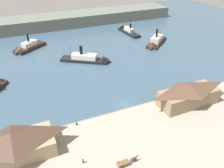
# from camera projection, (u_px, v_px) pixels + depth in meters

# --- Properties ---
(ground_plane) EXTENTS (320.00, 320.00, 0.00)m
(ground_plane) POSITION_uv_depth(u_px,v_px,m) (125.00, 105.00, 84.54)
(ground_plane) COLOR #385166
(quay_promenade) EXTENTS (110.00, 36.00, 1.20)m
(quay_promenade) POSITION_uv_depth(u_px,v_px,m) (159.00, 144.00, 66.90)
(quay_promenade) COLOR #9E9384
(quay_promenade) RESTS_ON ground
(seawall_edge) EXTENTS (110.00, 0.80, 1.00)m
(seawall_edge) POSITION_uv_depth(u_px,v_px,m) (129.00, 109.00, 81.45)
(seawall_edge) COLOR gray
(seawall_edge) RESTS_ON ground
(ferry_shed_east_terminal) EXTENTS (21.09, 10.62, 7.81)m
(ferry_shed_east_terminal) POSITION_uv_depth(u_px,v_px,m) (13.00, 144.00, 60.39)
(ferry_shed_east_terminal) COLOR #998466
(ferry_shed_east_terminal) RESTS_ON quay_promenade
(ferry_shed_west_terminal) EXTENTS (21.78, 8.81, 7.61)m
(ferry_shed_west_terminal) POSITION_uv_depth(u_px,v_px,m) (189.00, 95.00, 81.22)
(ferry_shed_west_terminal) COLOR #847056
(ferry_shed_west_terminal) RESTS_ON quay_promenade
(horse_cart) EXTENTS (6.04, 1.57, 1.87)m
(horse_cart) POSITION_uv_depth(u_px,v_px,m) (127.00, 162.00, 59.25)
(horse_cart) COLOR brown
(horse_cart) RESTS_ON quay_promenade
(pedestrian_near_west_shed) EXTENTS (0.41, 0.41, 1.66)m
(pedestrian_near_west_shed) POSITION_uv_depth(u_px,v_px,m) (83.00, 161.00, 59.70)
(pedestrian_near_west_shed) COLOR #4C3D33
(pedestrian_near_west_shed) RESTS_ON quay_promenade
(mooring_post_center_west) EXTENTS (0.44, 0.44, 0.90)m
(mooring_post_center_west) POSITION_uv_depth(u_px,v_px,m) (77.00, 124.00, 72.86)
(mooring_post_center_west) COLOR black
(mooring_post_center_west) RESTS_ON quay_promenade
(mooring_post_center_east) EXTENTS (0.44, 0.44, 0.90)m
(mooring_post_center_east) POSITION_uv_depth(u_px,v_px,m) (214.00, 87.00, 92.65)
(mooring_post_center_east) COLOR black
(mooring_post_center_east) RESTS_ON quay_promenade
(mooring_post_east) EXTENTS (0.44, 0.44, 0.90)m
(mooring_post_east) POSITION_uv_depth(u_px,v_px,m) (60.00, 130.00, 70.50)
(mooring_post_east) COLOR black
(mooring_post_east) RESTS_ON quay_promenade
(ferry_approaching_east) EXTENTS (22.10, 19.92, 11.44)m
(ferry_approaching_east) POSITION_uv_depth(u_px,v_px,m) (155.00, 43.00, 136.65)
(ferry_approaching_east) COLOR black
(ferry_approaching_east) RESTS_ON ground
(ferry_departing_north) EXTENTS (20.25, 17.21, 10.80)m
(ferry_departing_north) POSITION_uv_depth(u_px,v_px,m) (27.00, 48.00, 129.43)
(ferry_departing_north) COLOR black
(ferry_departing_north) RESTS_ON ground
(ferry_moored_east) EXTENTS (24.69, 18.99, 9.98)m
(ferry_moored_east) POSITION_uv_depth(u_px,v_px,m) (90.00, 59.00, 116.41)
(ferry_moored_east) COLOR black
(ferry_moored_east) RESTS_ON ground
(ferry_moored_west) EXTENTS (6.15, 23.69, 9.96)m
(ferry_moored_west) POSITION_uv_depth(u_px,v_px,m) (127.00, 31.00, 157.20)
(ferry_moored_west) COLOR black
(ferry_moored_west) RESTS_ON ground
(far_headland) EXTENTS (180.00, 24.00, 8.00)m
(far_headland) POSITION_uv_depth(u_px,v_px,m) (57.00, 21.00, 169.19)
(far_headland) COLOR #60665B
(far_headland) RESTS_ON ground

